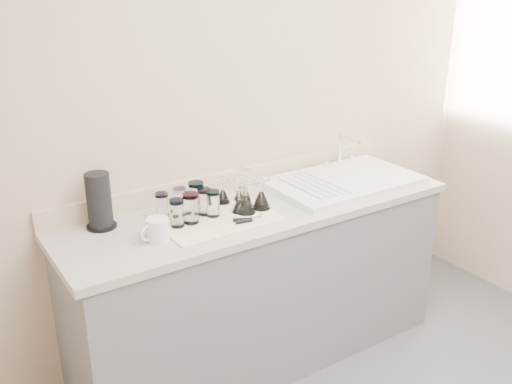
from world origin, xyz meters
TOP-DOWN VIEW (x-y plane):
  - room_envelope at (0.00, 0.00)m, footprint 3.54×3.50m
  - counter_unit at (0.00, 1.20)m, footprint 2.06×0.62m
  - sink_unit at (0.55, 1.20)m, footprint 0.82×0.50m
  - dish_towel at (-0.27, 1.19)m, footprint 0.55×0.42m
  - tumbler_teal at (-0.48, 1.31)m, footprint 0.06×0.06m
  - tumbler_cyan at (-0.39, 1.30)m, footprint 0.07×0.07m
  - tumbler_purple at (-0.31, 1.30)m, footprint 0.07×0.07m
  - tumbler_magenta at (-0.46, 1.18)m, footprint 0.07×0.07m
  - tumbler_blue at (-0.39, 1.18)m, footprint 0.07×0.07m
  - tumbler_lavender at (-0.27, 1.20)m, footprint 0.06×0.06m
  - tumbler_extra at (-0.30, 1.24)m, footprint 0.07×0.07m
  - goblet_back_left at (-0.15, 1.32)m, footprint 0.07×0.07m
  - goblet_back_right at (-0.04, 1.30)m, footprint 0.09×0.09m
  - goblet_front_left at (-0.12, 1.14)m, footprint 0.09×0.09m
  - goblet_front_right at (-0.03, 1.15)m, footprint 0.09×0.09m
  - goblet_extra at (-0.14, 1.17)m, footprint 0.07×0.07m
  - can_opener at (-0.16, 1.05)m, footprint 0.14×0.08m
  - white_mug at (-0.60, 1.11)m, footprint 0.15×0.11m
  - paper_towel_roll at (-0.75, 1.38)m, footprint 0.14×0.14m

SIDE VIEW (x-z plane):
  - counter_unit at x=0.00m, z-range 0.00..0.90m
  - dish_towel at x=-0.27m, z-range 0.90..0.91m
  - can_opener at x=-0.16m, z-range 0.91..0.93m
  - sink_unit at x=0.55m, z-range 0.81..1.03m
  - goblet_extra at x=-0.14m, z-range 0.89..1.01m
  - goblet_back_left at x=-0.15m, z-range 0.89..1.01m
  - white_mug at x=-0.60m, z-range 0.90..1.00m
  - goblet_back_right at x=-0.04m, z-range 0.88..1.04m
  - goblet_front_right at x=-0.03m, z-range 0.88..1.04m
  - goblet_front_left at x=-0.12m, z-range 0.88..1.04m
  - tumbler_teal at x=-0.48m, z-range 0.91..1.03m
  - tumbler_lavender at x=-0.27m, z-range 0.91..1.04m
  - tumbler_magenta at x=-0.46m, z-range 0.91..1.04m
  - tumbler_extra at x=-0.30m, z-range 0.91..1.04m
  - tumbler_cyan at x=-0.39m, z-range 0.91..1.04m
  - tumbler_blue at x=-0.39m, z-range 0.91..1.05m
  - tumbler_purple at x=-0.31m, z-range 0.91..1.06m
  - paper_towel_roll at x=-0.75m, z-range 0.90..1.16m
  - room_envelope at x=0.00m, z-range 0.30..2.82m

